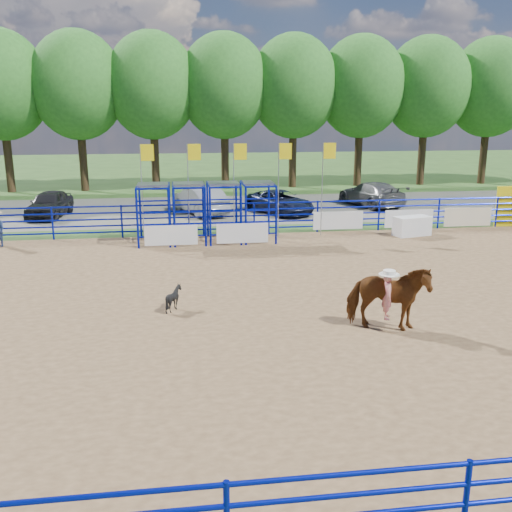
# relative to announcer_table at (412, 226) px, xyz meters

# --- Properties ---
(ground) EXTENTS (120.00, 120.00, 0.00)m
(ground) POSITION_rel_announcer_table_xyz_m (-7.12, -8.66, -0.46)
(ground) COLOR #3A5E25
(ground) RESTS_ON ground
(arena_dirt) EXTENTS (30.00, 20.00, 0.02)m
(arena_dirt) POSITION_rel_announcer_table_xyz_m (-7.12, -8.66, -0.45)
(arena_dirt) COLOR olive
(arena_dirt) RESTS_ON ground
(gravel_strip) EXTENTS (40.00, 10.00, 0.01)m
(gravel_strip) POSITION_rel_announcer_table_xyz_m (-7.12, 8.34, -0.45)
(gravel_strip) COLOR slate
(gravel_strip) RESTS_ON ground
(announcer_table) EXTENTS (1.79, 1.14, 0.88)m
(announcer_table) POSITION_rel_announcer_table_xyz_m (0.00, 0.00, 0.00)
(announcer_table) COLOR silver
(announcer_table) RESTS_ON arena_dirt
(horse_and_rider) EXTENTS (2.31, 1.58, 2.24)m
(horse_and_rider) POSITION_rel_announcer_table_xyz_m (-5.25, -10.91, 0.49)
(horse_and_rider) COLOR brown
(horse_and_rider) RESTS_ON arena_dirt
(calf) EXTENTS (0.79, 0.75, 0.72)m
(calf) POSITION_rel_announcer_table_xyz_m (-10.79, -8.62, -0.08)
(calf) COLOR black
(calf) RESTS_ON arena_dirt
(car_a) EXTENTS (2.14, 4.31, 1.41)m
(car_a) POSITION_rel_announcer_table_xyz_m (-17.43, 7.15, 0.26)
(car_a) COLOR black
(car_a) RESTS_ON gravel_strip
(car_b) EXTENTS (3.11, 4.84, 1.51)m
(car_b) POSITION_rel_announcer_table_xyz_m (-9.39, 7.00, 0.30)
(car_b) COLOR gray
(car_b) RESTS_ON gravel_strip
(car_c) EXTENTS (3.74, 4.97, 1.25)m
(car_c) POSITION_rel_announcer_table_xyz_m (-4.97, 6.55, 0.18)
(car_c) COLOR #141832
(car_c) RESTS_ON gravel_strip
(car_d) EXTENTS (3.28, 5.34, 1.45)m
(car_d) POSITION_rel_announcer_table_xyz_m (0.83, 8.16, 0.27)
(car_d) COLOR #515254
(car_d) RESTS_ON gravel_strip
(perimeter_fence) EXTENTS (30.10, 20.10, 1.50)m
(perimeter_fence) POSITION_rel_announcer_table_xyz_m (-7.12, -8.66, 0.29)
(perimeter_fence) COLOR #07139F
(perimeter_fence) RESTS_ON ground
(chute_assembly) EXTENTS (19.32, 2.41, 4.20)m
(chute_assembly) POSITION_rel_announcer_table_xyz_m (-9.02, 0.18, 0.80)
(chute_assembly) COLOR #07139F
(chute_assembly) RESTS_ON ground
(treeline) EXTENTS (56.40, 6.40, 11.24)m
(treeline) POSITION_rel_announcer_table_xyz_m (-7.12, 17.34, 7.07)
(treeline) COLOR #3F2B19
(treeline) RESTS_ON ground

